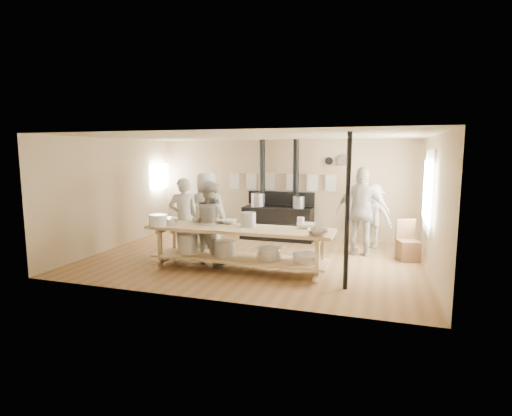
# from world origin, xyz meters

# --- Properties ---
(ground) EXTENTS (7.00, 7.00, 0.00)m
(ground) POSITION_xyz_m (0.00, 0.00, 0.00)
(ground) COLOR brown
(ground) RESTS_ON ground
(room_shell) EXTENTS (7.00, 7.00, 7.00)m
(room_shell) POSITION_xyz_m (0.00, 0.00, 1.62)
(room_shell) COLOR tan
(room_shell) RESTS_ON ground
(window_right) EXTENTS (0.09, 1.50, 1.65)m
(window_right) POSITION_xyz_m (3.47, 0.60, 1.50)
(window_right) COLOR beige
(window_right) RESTS_ON ground
(left_opening) EXTENTS (0.00, 0.90, 0.90)m
(left_opening) POSITION_xyz_m (-3.45, 2.00, 1.60)
(left_opening) COLOR white
(left_opening) RESTS_ON ground
(stove) EXTENTS (1.90, 0.75, 2.60)m
(stove) POSITION_xyz_m (-0.01, 2.12, 0.52)
(stove) COLOR black
(stove) RESTS_ON ground
(towel_rail) EXTENTS (3.00, 0.04, 0.47)m
(towel_rail) POSITION_xyz_m (0.00, 2.40, 1.56)
(towel_rail) COLOR tan
(towel_rail) RESTS_ON ground
(back_wall_shelf) EXTENTS (0.63, 0.14, 0.32)m
(back_wall_shelf) POSITION_xyz_m (1.46, 2.43, 2.00)
(back_wall_shelf) COLOR tan
(back_wall_shelf) RESTS_ON ground
(prep_table) EXTENTS (3.60, 0.90, 0.85)m
(prep_table) POSITION_xyz_m (-0.01, -0.90, 0.52)
(prep_table) COLOR tan
(prep_table) RESTS_ON ground
(support_post) EXTENTS (0.08, 0.08, 2.60)m
(support_post) POSITION_xyz_m (2.05, -1.35, 1.30)
(support_post) COLOR black
(support_post) RESTS_ON ground
(cook_far_left) EXTENTS (0.75, 0.65, 1.74)m
(cook_far_left) POSITION_xyz_m (-1.45, -0.37, 0.87)
(cook_far_left) COLOR #A79F94
(cook_far_left) RESTS_ON ground
(cook_left) EXTENTS (1.01, 0.91, 1.70)m
(cook_left) POSITION_xyz_m (-0.72, -0.62, 0.85)
(cook_left) COLOR #A79F94
(cook_left) RESTS_ON ground
(cook_center) EXTENTS (0.98, 0.70, 1.85)m
(cook_center) POSITION_xyz_m (-1.21, 0.30, 0.93)
(cook_center) COLOR #A79F94
(cook_center) RESTS_ON ground
(cook_right) EXTENTS (1.20, 0.62, 1.96)m
(cook_right) POSITION_xyz_m (2.18, 1.03, 0.98)
(cook_right) COLOR #A79F94
(cook_right) RESTS_ON ground
(cook_by_window) EXTENTS (1.14, 0.91, 1.54)m
(cook_by_window) POSITION_xyz_m (2.38, 1.84, 0.77)
(cook_by_window) COLOR #A79F94
(cook_by_window) RESTS_ON ground
(chair) EXTENTS (0.51, 0.51, 0.86)m
(chair) POSITION_xyz_m (3.14, 0.87, 0.25)
(chair) COLOR brown
(chair) RESTS_ON ground
(bowl_white_a) EXTENTS (0.34, 0.34, 0.08)m
(bowl_white_a) POSITION_xyz_m (-0.33, -0.57, 0.89)
(bowl_white_a) COLOR white
(bowl_white_a) RESTS_ON prep_table
(bowl_steel_a) EXTENTS (0.41, 0.41, 0.10)m
(bowl_steel_a) POSITION_xyz_m (-0.54, -0.57, 0.90)
(bowl_steel_a) COLOR silver
(bowl_steel_a) RESTS_ON prep_table
(bowl_white_b) EXTENTS (0.40, 0.40, 0.09)m
(bowl_white_b) POSITION_xyz_m (1.23, -0.57, 0.89)
(bowl_white_b) COLOR white
(bowl_white_b) RESTS_ON prep_table
(bowl_steel_b) EXTENTS (0.46, 0.46, 0.11)m
(bowl_steel_b) POSITION_xyz_m (1.55, -1.23, 0.91)
(bowl_steel_b) COLOR silver
(bowl_steel_b) RESTS_ON prep_table
(roasting_pan) EXTENTS (0.46, 0.38, 0.09)m
(roasting_pan) POSITION_xyz_m (-0.90, -0.57, 0.89)
(roasting_pan) COLOR #B2B2B7
(roasting_pan) RESTS_ON prep_table
(mixing_bowl_large) EXTENTS (0.46, 0.46, 0.13)m
(mixing_bowl_large) POSITION_xyz_m (-1.45, -1.04, 0.91)
(mixing_bowl_large) COLOR silver
(mixing_bowl_large) RESTS_ON prep_table
(bucket_galv) EXTENTS (0.33, 0.33, 0.27)m
(bucket_galv) POSITION_xyz_m (0.13, -0.75, 0.99)
(bucket_galv) COLOR gray
(bucket_galv) RESTS_ON prep_table
(deep_bowl_enamel) EXTENTS (0.40, 0.40, 0.22)m
(deep_bowl_enamel) POSITION_xyz_m (-1.55, -1.23, 0.96)
(deep_bowl_enamel) COLOR white
(deep_bowl_enamel) RESTS_ON prep_table
(pitcher) EXTENTS (0.15, 0.15, 0.21)m
(pitcher) POSITION_xyz_m (1.14, -0.63, 0.96)
(pitcher) COLOR white
(pitcher) RESTS_ON prep_table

